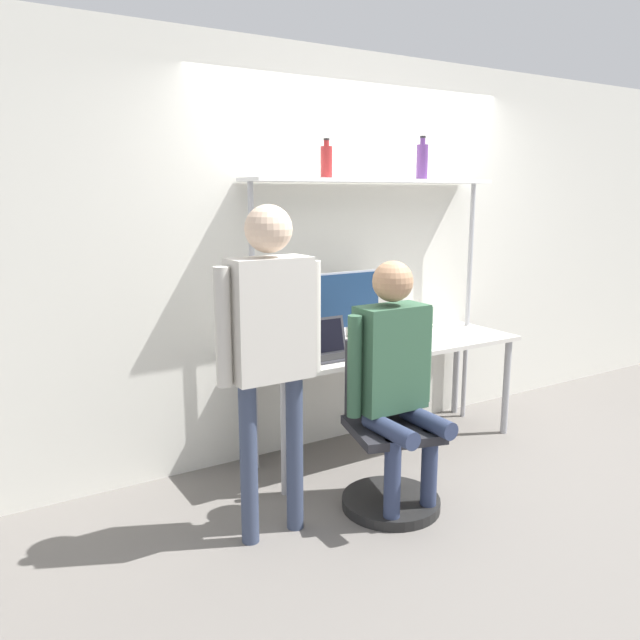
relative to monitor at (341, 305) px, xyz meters
name	(u,v)px	position (x,y,z in m)	size (l,w,h in m)	color
ground_plane	(414,464)	(0.26, -0.50, -1.02)	(12.00, 12.00, 0.00)	slate
wall_back	(357,252)	(0.26, 0.20, 0.33)	(8.00, 0.06, 2.70)	silver
desk	(385,355)	(0.26, -0.16, -0.35)	(1.98, 0.65, 0.75)	beige
shelf_unit	(374,215)	(0.26, 0.00, 0.60)	(1.88, 0.31, 1.86)	white
monitor	(341,305)	(0.00, 0.00, 0.00)	(0.62, 0.22, 0.50)	#B7B7BC
laptop	(328,346)	(-0.24, -0.22, -0.21)	(0.30, 0.24, 0.24)	#333338
cell_phone	(368,353)	(0.00, -0.31, -0.27)	(0.07, 0.15, 0.01)	black
office_chair	(389,456)	(-0.22, -0.84, -0.73)	(0.57, 0.57, 0.95)	black
person_seated	(395,366)	(-0.23, -0.88, -0.18)	(0.56, 0.47, 1.41)	#2D3856
person_standing	(270,330)	(-0.94, -0.78, 0.08)	(0.57, 0.23, 1.71)	#38425B
bottle_purple	(422,161)	(0.67, 0.00, 0.96)	(0.08, 0.08, 0.30)	#593372
bottle_red	(326,161)	(-0.12, 0.00, 0.94)	(0.08, 0.08, 0.25)	maroon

